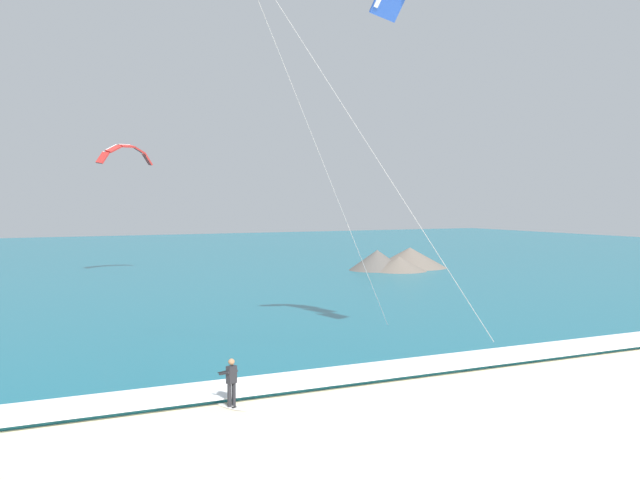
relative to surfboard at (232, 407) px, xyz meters
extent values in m
plane|color=beige|center=(5.99, -10.32, -0.03)|extent=(200.00, 200.00, 0.00)
cube|color=#146075|center=(5.99, 60.70, 0.07)|extent=(200.00, 120.00, 0.20)
cube|color=white|center=(5.99, 1.70, 0.19)|extent=(200.00, 2.69, 0.04)
ellipsoid|color=white|center=(0.00, 0.00, 0.00)|extent=(0.92, 1.46, 0.05)
cube|color=black|center=(0.00, 0.23, 0.04)|extent=(0.17, 0.11, 0.04)
cube|color=black|center=(0.00, -0.23, 0.04)|extent=(0.17, 0.11, 0.04)
cylinder|color=#232328|center=(-0.09, -0.04, 0.39)|extent=(0.14, 0.14, 0.84)
cylinder|color=#232328|center=(0.09, 0.04, 0.39)|extent=(0.14, 0.14, 0.84)
cube|color=#232328|center=(0.00, 0.00, 1.11)|extent=(0.39, 0.31, 0.60)
sphere|color=#9E704C|center=(0.00, 0.00, 1.55)|extent=(0.22, 0.22, 0.22)
cylinder|color=#232328|center=(-0.23, 0.08, 1.16)|extent=(0.27, 0.50, 0.22)
cylinder|color=#232328|center=(0.11, 0.21, 1.16)|extent=(0.27, 0.50, 0.22)
cylinder|color=black|center=(-0.14, 0.35, 1.16)|extent=(0.52, 0.24, 0.04)
cube|color=#3F3F42|center=(-0.04, 0.11, 0.89)|extent=(0.14, 0.12, 0.10)
cube|color=blue|center=(10.03, 5.97, 16.23)|extent=(1.54, 1.25, 1.78)
cylinder|color=#B2B2B7|center=(5.90, 0.33, 8.70)|extent=(11.54, 0.07, 15.07)
cylinder|color=#B2B2B7|center=(5.08, 3.16, 8.70)|extent=(9.91, 5.64, 15.07)
cube|color=red|center=(4.45, 44.48, 10.77)|extent=(1.15, 1.10, 1.16)
cube|color=white|center=(4.35, 44.89, 10.90)|extent=(0.76, 0.33, 1.00)
cube|color=red|center=(5.42, 44.55, 11.59)|extent=(1.39, 1.19, 0.85)
cube|color=white|center=(5.32, 44.95, 11.72)|extent=(1.06, 0.41, 0.64)
cube|color=red|center=(6.63, 44.78, 11.89)|extent=(1.38, 1.23, 0.34)
cube|color=white|center=(6.53, 45.19, 12.02)|extent=(1.13, 0.43, 0.14)
cube|color=red|center=(7.82, 45.14, 11.59)|extent=(1.23, 1.20, 0.85)
cube|color=white|center=(7.72, 45.54, 11.72)|extent=(1.04, 0.40, 0.64)
cube|color=red|center=(8.70, 45.52, 10.77)|extent=(0.86, 1.12, 1.16)
cube|color=white|center=(8.61, 45.93, 10.90)|extent=(0.73, 0.31, 1.00)
cone|color=#665B51|center=(33.83, 39.59, 1.09)|extent=(8.18, 8.18, 2.24)
cone|color=#56514C|center=(29.48, 38.79, 1.06)|extent=(6.12, 6.12, 2.18)
cone|color=#56514C|center=(34.06, 39.24, 0.84)|extent=(6.93, 6.93, 1.73)
cone|color=#665B51|center=(30.79, 36.93, 0.77)|extent=(6.07, 6.07, 1.60)
camera|label=1|loc=(-8.87, -24.04, 7.10)|focal=42.35mm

